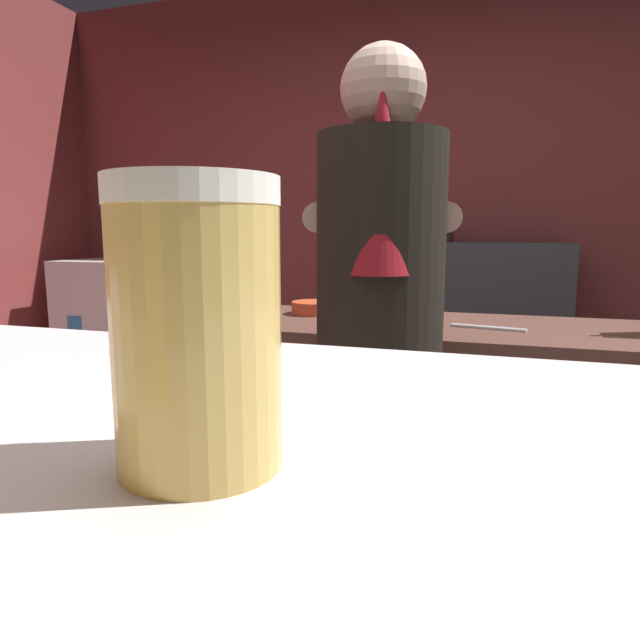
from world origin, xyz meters
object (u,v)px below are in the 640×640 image
(mixing_bowl, at_px, (314,308))
(mini_fridge, at_px, (116,338))
(bottle_soy, at_px, (447,226))
(bottle_hot_sauce, at_px, (417,229))
(bottle_olive_oil, at_px, (438,228))
(bartender, at_px, (379,322))
(chefs_knife, at_px, (488,328))
(pint_glass_near, at_px, (197,326))

(mixing_bowl, bearing_deg, mini_fridge, 148.88)
(mixing_bowl, bearing_deg, bottle_soy, 70.64)
(bottle_hot_sauce, distance_m, bottle_olive_oil, 0.13)
(mini_fridge, bearing_deg, bartender, -37.44)
(bartender, xyz_separation_m, chefs_knife, (0.28, 0.41, -0.07))
(pint_glass_near, distance_m, bottle_hot_sauce, 3.02)
(mixing_bowl, bearing_deg, bottle_hot_sauce, 79.58)
(pint_glass_near, relative_size, bottle_soy, 0.59)
(bottle_soy, bearing_deg, bottle_hot_sauce, 153.07)
(chefs_knife, height_order, pint_glass_near, pint_glass_near)
(mini_fridge, distance_m, mixing_bowl, 2.03)
(mini_fridge, relative_size, bottle_soy, 4.49)
(mini_fridge, relative_size, pint_glass_near, 7.61)
(mini_fridge, bearing_deg, pint_glass_near, -51.69)
(bottle_olive_oil, bearing_deg, bottle_hot_sauce, -143.56)
(bartender, height_order, bottle_olive_oil, bartender)
(mixing_bowl, relative_size, bottle_hot_sauce, 0.91)
(bartender, relative_size, bottle_hot_sauce, 8.86)
(bottle_soy, bearing_deg, bartender, -91.13)
(chefs_knife, bearing_deg, bottle_hot_sauce, 118.27)
(bottle_soy, relative_size, bottle_hot_sauce, 1.21)
(mini_fridge, distance_m, chefs_knife, 2.65)
(mini_fridge, relative_size, bartender, 0.61)
(bottle_soy, distance_m, bottle_hot_sauce, 0.19)
(mini_fridge, bearing_deg, mixing_bowl, -31.12)
(bartender, height_order, pint_glass_near, bartender)
(mini_fridge, relative_size, mixing_bowl, 5.95)
(mini_fridge, distance_m, bartender, 2.64)
(bartender, relative_size, chefs_knife, 6.98)
(mini_fridge, xyz_separation_m, bottle_hot_sauce, (1.93, 0.19, 0.71))
(bottle_olive_oil, bearing_deg, pint_glass_near, -86.47)
(bottle_olive_oil, bearing_deg, bottle_soy, -68.43)
(bottle_soy, bearing_deg, mini_fridge, -177.22)
(bottle_soy, bearing_deg, mixing_bowl, -109.36)
(bartender, relative_size, mixing_bowl, 9.71)
(mixing_bowl, height_order, pint_glass_near, pint_glass_near)
(mini_fridge, relative_size, bottle_hot_sauce, 5.43)
(chefs_knife, bearing_deg, mini_fridge, 164.60)
(mini_fridge, distance_m, bottle_soy, 2.23)
(mixing_bowl, bearing_deg, pint_glass_near, -73.74)
(bartender, bearing_deg, chefs_knife, -45.09)
(mixing_bowl, relative_size, chefs_knife, 0.72)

